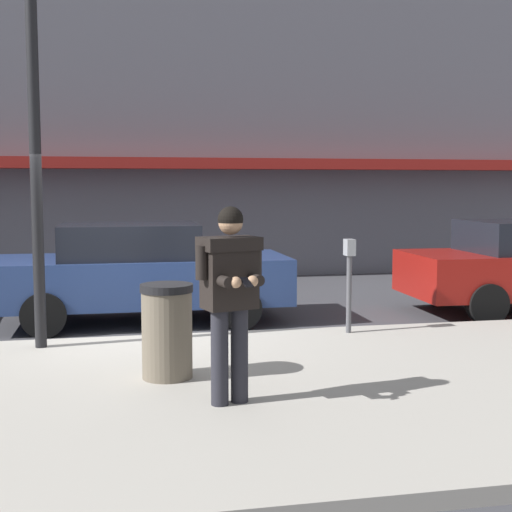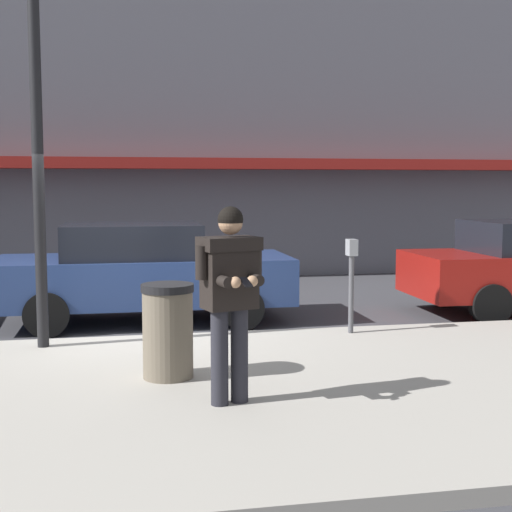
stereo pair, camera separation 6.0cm
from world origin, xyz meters
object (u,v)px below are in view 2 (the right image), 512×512
object	(u,v)px
street_lamp_post	(36,100)
parked_sedan_mid	(142,272)
man_texting_on_phone	(230,283)
parking_meter	(351,272)
trash_bin	(168,331)

from	to	relation	value
street_lamp_post	parked_sedan_mid	bearing A→B (deg)	58.34
man_texting_on_phone	parking_meter	xyz separation A→B (m)	(2.09, 2.77, -0.28)
parked_sedan_mid	man_texting_on_phone	size ratio (longest dim) A/B	2.50
parked_sedan_mid	street_lamp_post	xyz separation A→B (m)	(-1.29, -2.09, 2.35)
parking_meter	parked_sedan_mid	bearing A→B (deg)	143.02
parking_meter	trash_bin	size ratio (longest dim) A/B	1.30
street_lamp_post	parking_meter	size ratio (longest dim) A/B	3.84
parked_sedan_mid	man_texting_on_phone	world-z (taller)	man_texting_on_phone
man_texting_on_phone	parking_meter	size ratio (longest dim) A/B	1.42
parked_sedan_mid	parking_meter	size ratio (longest dim) A/B	3.55
street_lamp_post	parking_meter	bearing A→B (deg)	0.72
trash_bin	parking_meter	bearing A→B (deg)	34.39
man_texting_on_phone	trash_bin	xyz separation A→B (m)	(-0.49, 1.00, -0.62)
parked_sedan_mid	man_texting_on_phone	distance (m)	4.87
parked_sedan_mid	trash_bin	distance (m)	3.82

